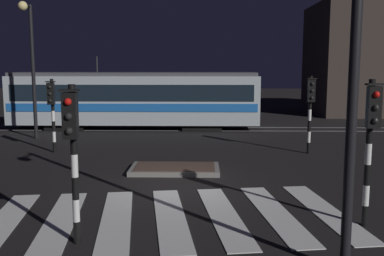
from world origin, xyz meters
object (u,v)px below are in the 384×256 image
object	(u,v)px
traffic_light_kerb_mid_left	(72,141)
street_lamp_near_kerb	(363,5)
traffic_light_corner_far_right	(311,103)
tram	(135,99)
traffic_light_corner_far_left	(52,104)
traffic_light_corner_near_right	(371,131)
street_lamp_trackside_left	(30,53)

from	to	relation	value
traffic_light_kerb_mid_left	street_lamp_near_kerb	world-z (taller)	street_lamp_near_kerb
traffic_light_corner_far_right	tram	world-z (taller)	tram
traffic_light_corner_far_left	traffic_light_corner_far_right	xyz separation A→B (m)	(10.64, 0.01, 0.09)
traffic_light_corner_near_right	tram	size ratio (longest dim) A/B	0.23
traffic_light_kerb_mid_left	tram	bearing A→B (deg)	94.53
traffic_light_corner_near_right	street_lamp_trackside_left	distance (m)	17.06
traffic_light_corner_near_right	street_lamp_near_kerb	world-z (taller)	street_lamp_near_kerb
traffic_light_kerb_mid_left	traffic_light_corner_near_right	world-z (taller)	traffic_light_corner_near_right
street_lamp_near_kerb	tram	xyz separation A→B (m)	(-6.41, 18.16, -2.81)
traffic_light_corner_far_left	street_lamp_near_kerb	world-z (taller)	street_lamp_near_kerb
street_lamp_trackside_left	traffic_light_corner_near_right	bearing A→B (deg)	-44.74
street_lamp_trackside_left	street_lamp_near_kerb	distance (m)	18.03
street_lamp_trackside_left	traffic_light_corner_far_right	bearing A→B (deg)	-14.99
traffic_light_corner_far_right	tram	xyz separation A→B (m)	(-8.31, 7.18, -0.37)
traffic_light_corner_far_right	street_lamp_near_kerb	bearing A→B (deg)	-99.82
traffic_light_corner_far_left	street_lamp_near_kerb	size ratio (longest dim) A/B	0.43
traffic_light_kerb_mid_left	tram	size ratio (longest dim) A/B	0.23
traffic_light_corner_far_left	street_lamp_near_kerb	distance (m)	14.24
street_lamp_trackside_left	tram	xyz separation A→B (m)	(4.45, 3.77, -2.48)
traffic_light_corner_far_right	traffic_light_corner_near_right	size ratio (longest dim) A/B	0.97
traffic_light_kerb_mid_left	street_lamp_trackside_left	bearing A→B (deg)	113.86
traffic_light_corner_far_left	traffic_light_corner_near_right	size ratio (longest dim) A/B	0.93
street_lamp_near_kerb	traffic_light_kerb_mid_left	bearing A→B (deg)	165.62
traffic_light_corner_near_right	street_lamp_trackside_left	world-z (taller)	street_lamp_trackside_left
street_lamp_trackside_left	street_lamp_near_kerb	world-z (taller)	street_lamp_near_kerb
street_lamp_near_kerb	tram	bearing A→B (deg)	109.44
traffic_light_corner_far_left	traffic_light_corner_far_right	distance (m)	10.64
traffic_light_corner_far_left	traffic_light_kerb_mid_left	distance (m)	10.33
traffic_light_kerb_mid_left	tram	distance (m)	16.91
traffic_light_corner_far_right	street_lamp_trackside_left	world-z (taller)	street_lamp_trackside_left
traffic_light_kerb_mid_left	traffic_light_corner_far_right	xyz separation A→B (m)	(6.97, 9.67, -0.02)
traffic_light_kerb_mid_left	street_lamp_near_kerb	distance (m)	5.76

